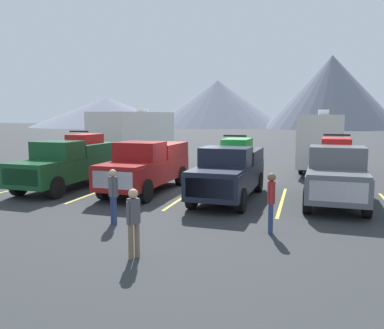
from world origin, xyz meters
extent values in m
plane|color=#2D3033|center=(0.00, 0.00, 0.00)|extent=(240.00, 240.00, 0.00)
cube|color=#144723|center=(-5.70, -0.51, 0.92)|extent=(2.22, 5.94, 0.93)
cube|color=#144723|center=(-5.78, -2.62, 1.43)|extent=(1.98, 1.72, 0.08)
cube|color=#144723|center=(-5.72, -1.03, 1.80)|extent=(1.93, 1.60, 0.83)
cube|color=slate|center=(-5.74, -1.64, 1.84)|extent=(1.76, 0.30, 0.61)
cube|color=#144723|center=(-5.63, 1.08, 1.68)|extent=(2.06, 2.78, 0.59)
cube|color=silver|center=(-5.81, -3.41, 0.97)|extent=(1.69, 0.13, 0.65)
cylinder|color=black|center=(-4.86, -2.54, 0.46)|extent=(0.32, 0.93, 0.92)
cylinder|color=black|center=(-6.69, -2.46, 0.46)|extent=(0.32, 0.93, 0.92)
cylinder|color=black|center=(-4.70, 1.45, 0.46)|extent=(0.32, 0.93, 0.92)
cylinder|color=black|center=(-6.53, 1.52, 0.46)|extent=(0.32, 0.93, 0.92)
cube|color=red|center=(-5.63, 1.08, 2.20)|extent=(1.16, 1.77, 0.45)
cylinder|color=black|center=(-5.21, 0.47, 2.20)|extent=(0.20, 0.45, 0.44)
cylinder|color=black|center=(-6.11, 0.50, 2.20)|extent=(0.20, 0.45, 0.44)
cylinder|color=black|center=(-5.16, 1.65, 2.20)|extent=(0.20, 0.45, 0.44)
cylinder|color=black|center=(-6.06, 1.69, 2.20)|extent=(0.20, 0.45, 0.44)
cube|color=black|center=(-5.65, 0.59, 2.58)|extent=(1.00, 0.12, 0.08)
cube|color=maroon|center=(-1.92, -0.19, 0.93)|extent=(2.19, 5.92, 0.93)
cube|color=maroon|center=(-2.00, -2.29, 1.44)|extent=(1.95, 1.71, 0.08)
cube|color=maroon|center=(-1.94, -0.71, 1.81)|extent=(1.90, 1.59, 0.84)
cube|color=slate|center=(-1.97, -1.32, 1.86)|extent=(1.74, 0.30, 0.62)
cube|color=maroon|center=(-1.86, 1.39, 1.72)|extent=(2.03, 2.76, 0.65)
cube|color=silver|center=(-2.04, -3.07, 0.98)|extent=(1.67, 0.13, 0.65)
cylinder|color=black|center=(-1.10, -2.21, 0.46)|extent=(0.32, 0.93, 0.92)
cylinder|color=black|center=(-2.90, -2.13, 0.46)|extent=(0.32, 0.93, 0.92)
cylinder|color=black|center=(-0.94, 1.76, 0.46)|extent=(0.32, 0.93, 0.92)
cylinder|color=black|center=(-2.74, 1.83, 0.46)|extent=(0.32, 0.93, 0.92)
cube|color=black|center=(1.87, -0.75, 0.91)|extent=(2.17, 5.80, 0.94)
cube|color=black|center=(1.79, -2.81, 1.42)|extent=(1.93, 1.68, 0.08)
cube|color=black|center=(1.85, -1.27, 1.76)|extent=(1.89, 1.56, 0.76)
cube|color=slate|center=(1.83, -1.86, 1.80)|extent=(1.72, 0.28, 0.56)
cube|color=black|center=(1.93, 0.79, 1.64)|extent=(2.01, 2.71, 0.52)
cube|color=silver|center=(1.76, -3.58, 0.95)|extent=(1.66, 0.13, 0.66)
cylinder|color=black|center=(2.69, -2.73, 0.43)|extent=(0.31, 0.88, 0.87)
cylinder|color=black|center=(0.90, -2.66, 0.43)|extent=(0.31, 0.88, 0.87)
cylinder|color=black|center=(2.84, 1.16, 0.43)|extent=(0.31, 0.88, 0.87)
cylinder|color=black|center=(1.05, 1.23, 0.43)|extent=(0.31, 0.88, 0.87)
cube|color=green|center=(1.93, 0.79, 2.12)|extent=(1.14, 1.73, 0.45)
cylinder|color=black|center=(2.35, 0.19, 2.12)|extent=(0.20, 0.45, 0.44)
cylinder|color=black|center=(1.47, 0.23, 2.12)|extent=(0.20, 0.45, 0.44)
cylinder|color=black|center=(2.39, 1.35, 2.12)|extent=(0.20, 0.45, 0.44)
cylinder|color=black|center=(1.52, 1.39, 2.12)|extent=(0.20, 0.45, 0.44)
cube|color=black|center=(1.91, 0.32, 2.50)|extent=(0.98, 0.12, 0.08)
cube|color=#595B60|center=(5.92, -0.27, 0.93)|extent=(2.28, 5.87, 0.93)
cube|color=#595B60|center=(5.84, -2.35, 1.43)|extent=(2.04, 1.70, 0.08)
cube|color=#595B60|center=(5.90, -0.79, 1.81)|extent=(1.99, 1.58, 0.84)
cube|color=slate|center=(5.88, -1.39, 1.85)|extent=(1.82, 0.31, 0.62)
cube|color=#595B60|center=(5.98, 1.29, 1.68)|extent=(2.12, 2.74, 0.57)
cube|color=silver|center=(5.81, -3.14, 0.97)|extent=(1.75, 0.13, 0.65)
cylinder|color=black|center=(6.79, -2.28, 0.46)|extent=(0.32, 0.94, 0.93)
cylinder|color=black|center=(4.90, -2.20, 0.46)|extent=(0.32, 0.94, 0.93)
cylinder|color=black|center=(6.95, 1.66, 0.46)|extent=(0.32, 0.94, 0.93)
cylinder|color=black|center=(5.06, 1.73, 0.46)|extent=(0.32, 0.94, 0.93)
cube|color=red|center=(5.98, 1.29, 2.19)|extent=(1.20, 1.75, 0.45)
cylinder|color=black|center=(6.42, 0.69, 2.18)|extent=(0.20, 0.45, 0.44)
cylinder|color=black|center=(5.50, 0.72, 2.18)|extent=(0.20, 0.45, 0.44)
cylinder|color=black|center=(6.47, 1.86, 2.18)|extent=(0.20, 0.45, 0.44)
cylinder|color=black|center=(5.55, 1.90, 2.18)|extent=(0.20, 0.45, 0.44)
cube|color=black|center=(5.97, 0.81, 2.56)|extent=(1.03, 0.12, 0.08)
cube|color=gold|center=(-7.91, -0.53, 0.00)|extent=(0.12, 5.50, 0.01)
cube|color=gold|center=(-3.96, -0.53, 0.00)|extent=(0.12, 5.50, 0.01)
cube|color=gold|center=(0.00, -0.53, 0.00)|extent=(0.12, 5.50, 0.01)
cube|color=gold|center=(3.96, -0.53, 0.00)|extent=(0.12, 5.50, 0.01)
cube|color=silver|center=(-6.27, 8.38, 2.04)|extent=(3.07, 7.79, 3.02)
cube|color=brown|center=(-7.54, 8.47, 2.19)|extent=(0.55, 7.31, 0.24)
cube|color=silver|center=(-6.18, 9.52, 3.70)|extent=(0.65, 0.74, 0.30)
cube|color=#333333|center=(-6.59, 3.97, 0.32)|extent=(0.21, 1.21, 0.12)
cylinder|color=black|center=(-5.18, 7.38, 0.38)|extent=(0.27, 0.77, 0.76)
cylinder|color=black|center=(-7.49, 7.55, 0.38)|extent=(0.27, 0.77, 0.76)
cylinder|color=black|center=(-5.04, 9.20, 0.38)|extent=(0.27, 0.77, 0.76)
cylinder|color=black|center=(-7.36, 9.37, 0.38)|extent=(0.27, 0.77, 0.76)
cube|color=silver|center=(5.66, 8.05, 1.95)|extent=(2.76, 6.50, 2.84)
cube|color=#595960|center=(4.51, 8.13, 2.09)|extent=(0.47, 6.08, 0.24)
cube|color=silver|center=(5.73, 9.00, 3.52)|extent=(0.65, 0.74, 0.30)
cube|color=#333333|center=(5.39, 4.28, 0.32)|extent=(0.21, 1.21, 0.12)
cylinder|color=black|center=(6.66, 7.21, 0.38)|extent=(0.27, 0.77, 0.76)
cylinder|color=black|center=(4.55, 7.36, 0.38)|extent=(0.27, 0.77, 0.76)
cylinder|color=black|center=(6.78, 8.73, 0.38)|extent=(0.27, 0.77, 0.76)
cylinder|color=black|center=(4.66, 8.88, 0.38)|extent=(0.27, 0.77, 0.76)
cylinder|color=navy|center=(3.88, -4.86, 0.44)|extent=(0.13, 0.13, 0.88)
cylinder|color=navy|center=(3.90, -5.04, 0.44)|extent=(0.13, 0.13, 0.88)
cube|color=maroon|center=(3.89, -4.95, 1.20)|extent=(0.24, 0.28, 0.63)
sphere|color=brown|center=(3.89, -4.95, 1.63)|extent=(0.24, 0.24, 0.24)
cylinder|color=maroon|center=(3.87, -4.81, 1.16)|extent=(0.10, 0.10, 0.56)
cylinder|color=maroon|center=(3.91, -5.09, 1.16)|extent=(0.10, 0.10, 0.56)
cylinder|color=navy|center=(-0.93, -5.25, 0.43)|extent=(0.13, 0.13, 0.87)
cylinder|color=navy|center=(-0.79, -5.37, 0.43)|extent=(0.13, 0.13, 0.87)
cube|color=#4C4C51|center=(-0.86, -5.31, 1.18)|extent=(0.32, 0.32, 0.62)
sphere|color=tan|center=(-0.86, -5.31, 1.60)|extent=(0.24, 0.24, 0.24)
cylinder|color=#4C4C51|center=(-0.97, -5.22, 1.15)|extent=(0.10, 0.10, 0.55)
cylinder|color=#4C4C51|center=(-0.75, -5.40, 1.15)|extent=(0.10, 0.10, 0.55)
cylinder|color=#726047|center=(0.91, -7.91, 0.42)|extent=(0.12, 0.12, 0.84)
cylinder|color=#726047|center=(1.01, -7.77, 0.42)|extent=(0.12, 0.12, 0.84)
cube|color=#4C4C51|center=(0.96, -7.84, 1.14)|extent=(0.30, 0.31, 0.60)
sphere|color=tan|center=(0.96, -7.84, 1.56)|extent=(0.23, 0.23, 0.23)
cylinder|color=#4C4C51|center=(0.89, -7.95, 1.11)|extent=(0.10, 0.10, 0.54)
cylinder|color=#4C4C51|center=(1.04, -7.73, 1.11)|extent=(0.10, 0.10, 0.54)
cone|color=slate|center=(-50.60, 87.72, 4.12)|extent=(42.32, 42.32, 8.23)
cone|color=slate|center=(-19.53, 94.45, 6.48)|extent=(38.18, 38.18, 12.95)
cone|color=slate|center=(10.27, 88.67, 8.90)|extent=(32.70, 32.70, 17.81)
camera|label=1|loc=(4.78, -16.18, 3.38)|focal=37.23mm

